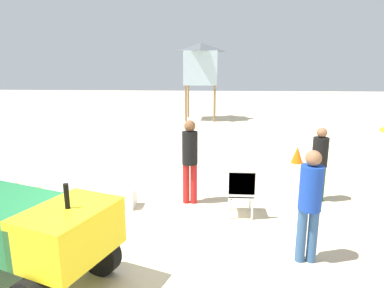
{
  "coord_description": "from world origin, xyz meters",
  "views": [
    {
      "loc": [
        1.66,
        -4.29,
        2.76
      ],
      "look_at": [
        1.11,
        3.09,
        1.08
      ],
      "focal_mm": 30.55,
      "sensor_mm": 36.0,
      "label": 1
    }
  ],
  "objects_px": {
    "lifeguard_near_left": "(310,199)",
    "cooler_box": "(124,199)",
    "lifeguard_near_right": "(319,160)",
    "lifeguard_tower": "(201,64)",
    "utility_cart": "(22,228)",
    "traffic_cone_near": "(297,155)",
    "stacked_plastic_chairs": "(241,187)",
    "lifeguard_far_right": "(190,156)"
  },
  "relations": [
    {
      "from": "lifeguard_near_left",
      "to": "lifeguard_tower",
      "type": "xyz_separation_m",
      "value": [
        -2.23,
        14.03,
        2.11
      ]
    },
    {
      "from": "lifeguard_near_left",
      "to": "cooler_box",
      "type": "xyz_separation_m",
      "value": [
        -3.22,
        1.71,
        -0.79
      ]
    },
    {
      "from": "utility_cart",
      "to": "lifeguard_tower",
      "type": "distance_m",
      "value": 15.07
    },
    {
      "from": "stacked_plastic_chairs",
      "to": "lifeguard_near_left",
      "type": "height_order",
      "value": "lifeguard_near_left"
    },
    {
      "from": "stacked_plastic_chairs",
      "to": "lifeguard_far_right",
      "type": "height_order",
      "value": "lifeguard_far_right"
    },
    {
      "from": "lifeguard_far_right",
      "to": "traffic_cone_near",
      "type": "height_order",
      "value": "lifeguard_far_right"
    },
    {
      "from": "lifeguard_near_left",
      "to": "lifeguard_near_right",
      "type": "xyz_separation_m",
      "value": [
        0.84,
        2.35,
        -0.05
      ]
    },
    {
      "from": "lifeguard_near_left",
      "to": "traffic_cone_near",
      "type": "xyz_separation_m",
      "value": [
        1.12,
        5.31,
        -0.72
      ]
    },
    {
      "from": "traffic_cone_near",
      "to": "cooler_box",
      "type": "height_order",
      "value": "traffic_cone_near"
    },
    {
      "from": "lifeguard_tower",
      "to": "stacked_plastic_chairs",
      "type": "bearing_deg",
      "value": -83.78
    },
    {
      "from": "stacked_plastic_chairs",
      "to": "lifeguard_tower",
      "type": "relative_size",
      "value": 0.24
    },
    {
      "from": "utility_cart",
      "to": "lifeguard_tower",
      "type": "height_order",
      "value": "lifeguard_tower"
    },
    {
      "from": "lifeguard_near_left",
      "to": "lifeguard_far_right",
      "type": "distance_m",
      "value": 2.77
    },
    {
      "from": "lifeguard_near_right",
      "to": "lifeguard_tower",
      "type": "bearing_deg",
      "value": 104.7
    },
    {
      "from": "lifeguard_near_left",
      "to": "lifeguard_far_right",
      "type": "relative_size",
      "value": 0.95
    },
    {
      "from": "utility_cart",
      "to": "traffic_cone_near",
      "type": "relative_size",
      "value": 5.52
    },
    {
      "from": "stacked_plastic_chairs",
      "to": "lifeguard_tower",
      "type": "height_order",
      "value": "lifeguard_tower"
    },
    {
      "from": "traffic_cone_near",
      "to": "cooler_box",
      "type": "bearing_deg",
      "value": -140.31
    },
    {
      "from": "stacked_plastic_chairs",
      "to": "lifeguard_tower",
      "type": "distance_m",
      "value": 12.92
    },
    {
      "from": "lifeguard_near_right",
      "to": "lifeguard_tower",
      "type": "distance_m",
      "value": 12.27
    },
    {
      "from": "utility_cart",
      "to": "lifeguard_tower",
      "type": "bearing_deg",
      "value": 83.91
    },
    {
      "from": "traffic_cone_near",
      "to": "cooler_box",
      "type": "distance_m",
      "value": 5.64
    },
    {
      "from": "stacked_plastic_chairs",
      "to": "lifeguard_far_right",
      "type": "relative_size",
      "value": 0.58
    },
    {
      "from": "lifeguard_tower",
      "to": "utility_cart",
      "type": "bearing_deg",
      "value": -96.09
    },
    {
      "from": "stacked_plastic_chairs",
      "to": "lifeguard_far_right",
      "type": "distance_m",
      "value": 1.26
    },
    {
      "from": "lifeguard_near_right",
      "to": "stacked_plastic_chairs",
      "type": "bearing_deg",
      "value": -151.44
    },
    {
      "from": "lifeguard_tower",
      "to": "cooler_box",
      "type": "bearing_deg",
      "value": -94.6
    },
    {
      "from": "traffic_cone_near",
      "to": "lifeguard_far_right",
      "type": "bearing_deg",
      "value": -132.45
    },
    {
      "from": "lifeguard_near_left",
      "to": "cooler_box",
      "type": "bearing_deg",
      "value": 151.94
    },
    {
      "from": "utility_cart",
      "to": "lifeguard_tower",
      "type": "xyz_separation_m",
      "value": [
        1.58,
        14.81,
        2.29
      ]
    },
    {
      "from": "lifeguard_tower",
      "to": "traffic_cone_near",
      "type": "bearing_deg",
      "value": -68.98
    },
    {
      "from": "lifeguard_near_left",
      "to": "stacked_plastic_chairs",
      "type": "bearing_deg",
      "value": 120.91
    },
    {
      "from": "traffic_cone_near",
      "to": "cooler_box",
      "type": "xyz_separation_m",
      "value": [
        -4.34,
        -3.6,
        -0.08
      ]
    },
    {
      "from": "utility_cart",
      "to": "cooler_box",
      "type": "relative_size",
      "value": 5.96
    },
    {
      "from": "lifeguard_near_left",
      "to": "lifeguard_far_right",
      "type": "bearing_deg",
      "value": 132.62
    },
    {
      "from": "lifeguard_far_right",
      "to": "cooler_box",
      "type": "xyz_separation_m",
      "value": [
        -1.34,
        -0.32,
        -0.85
      ]
    },
    {
      "from": "lifeguard_near_right",
      "to": "lifeguard_near_left",
      "type": "bearing_deg",
      "value": -109.63
    },
    {
      "from": "stacked_plastic_chairs",
      "to": "lifeguard_near_right",
      "type": "distance_m",
      "value": 1.95
    },
    {
      "from": "lifeguard_near_right",
      "to": "cooler_box",
      "type": "xyz_separation_m",
      "value": [
        -4.05,
        -0.63,
        -0.74
      ]
    },
    {
      "from": "stacked_plastic_chairs",
      "to": "lifeguard_far_right",
      "type": "bearing_deg",
      "value": 149.07
    },
    {
      "from": "stacked_plastic_chairs",
      "to": "lifeguard_near_left",
      "type": "bearing_deg",
      "value": -59.09
    },
    {
      "from": "lifeguard_near_right",
      "to": "traffic_cone_near",
      "type": "bearing_deg",
      "value": 84.55
    }
  ]
}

